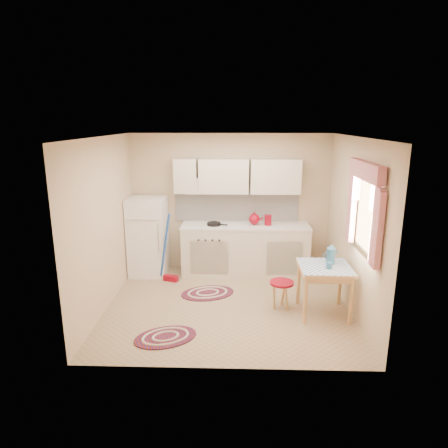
% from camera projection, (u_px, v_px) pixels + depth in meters
% --- Properties ---
extents(room_shell, '(3.64, 3.60, 2.52)m').
position_uv_depth(room_shell, '(239.00, 199.00, 5.88)').
color(room_shell, tan).
rests_on(room_shell, ground).
extents(fridge, '(0.65, 0.60, 1.40)m').
position_uv_depth(fridge, '(148.00, 237.00, 7.14)').
color(fridge, white).
rests_on(fridge, ground).
extents(broom, '(0.30, 0.20, 1.20)m').
position_uv_depth(broom, '(170.00, 248.00, 6.81)').
color(broom, '#1C4DB1').
rests_on(broom, ground).
extents(base_cabinets, '(2.25, 0.60, 0.88)m').
position_uv_depth(base_cabinets, '(245.00, 250.00, 7.20)').
color(base_cabinets, beige).
rests_on(base_cabinets, ground).
extents(countertop, '(2.27, 0.62, 0.04)m').
position_uv_depth(countertop, '(245.00, 226.00, 7.08)').
color(countertop, silver).
rests_on(countertop, base_cabinets).
extents(frying_pan, '(0.31, 0.31, 0.05)m').
position_uv_depth(frying_pan, '(214.00, 224.00, 7.04)').
color(frying_pan, black).
rests_on(frying_pan, countertop).
extents(red_kettle, '(0.23, 0.21, 0.21)m').
position_uv_depth(red_kettle, '(254.00, 219.00, 7.04)').
color(red_kettle, maroon).
rests_on(red_kettle, countertop).
extents(red_canister, '(0.13, 0.13, 0.16)m').
position_uv_depth(red_canister, '(268.00, 221.00, 7.04)').
color(red_canister, maroon).
rests_on(red_canister, countertop).
extents(table, '(0.72, 0.72, 0.72)m').
position_uv_depth(table, '(324.00, 290.00, 5.71)').
color(table, tan).
rests_on(table, ground).
extents(stool, '(0.47, 0.47, 0.42)m').
position_uv_depth(stool, '(281.00, 295.00, 5.92)').
color(stool, maroon).
rests_on(stool, ground).
extents(coffee_pot, '(0.18, 0.16, 0.31)m').
position_uv_depth(coffee_pot, '(331.00, 253.00, 5.69)').
color(coffee_pot, '#295D7F').
rests_on(coffee_pot, table).
extents(mug, '(0.10, 0.10, 0.10)m').
position_uv_depth(mug, '(329.00, 266.00, 5.51)').
color(mug, '#295D7F').
rests_on(mug, table).
extents(rug_center, '(1.00, 0.82, 0.02)m').
position_uv_depth(rug_center, '(208.00, 293.00, 6.45)').
color(rug_center, maroon).
rests_on(rug_center, ground).
extents(rug_left, '(0.96, 0.82, 0.02)m').
position_uv_depth(rug_left, '(166.00, 337.00, 5.15)').
color(rug_left, maroon).
rests_on(rug_left, ground).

